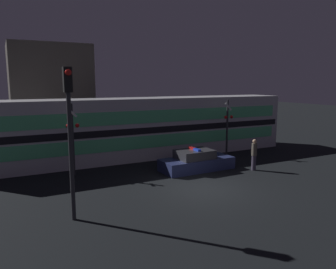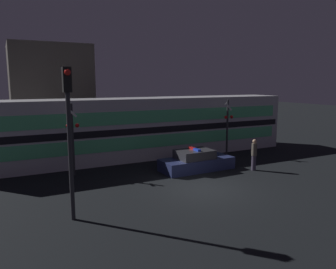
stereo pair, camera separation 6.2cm
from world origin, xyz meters
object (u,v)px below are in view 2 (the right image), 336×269
object	(u,v)px
police_car	(196,162)
pedestrian	(254,154)
traffic_light_corner	(69,125)
crossing_signal_near	(228,125)
train	(143,128)

from	to	relation	value
police_car	pedestrian	bearing A→B (deg)	-29.86
police_car	pedestrian	size ratio (longest dim) A/B	2.38
traffic_light_corner	police_car	bearing A→B (deg)	26.89
crossing_signal_near	pedestrian	bearing A→B (deg)	-104.25
train	police_car	xyz separation A→B (m)	(1.41, -4.71, -1.56)
pedestrian	traffic_light_corner	xyz separation A→B (m)	(-10.97, -2.42, 2.66)
pedestrian	traffic_light_corner	world-z (taller)	traffic_light_corner
police_car	pedestrian	xyz separation A→B (m)	(3.00, -1.62, 0.46)
pedestrian	crossing_signal_near	size ratio (longest dim) A/B	0.47
pedestrian	crossing_signal_near	world-z (taller)	crossing_signal_near
police_car	pedestrian	world-z (taller)	pedestrian
pedestrian	train	bearing A→B (deg)	124.86
police_car	traffic_light_corner	bearing A→B (deg)	-154.61
crossing_signal_near	traffic_light_corner	world-z (taller)	traffic_light_corner
pedestrian	crossing_signal_near	distance (m)	4.24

